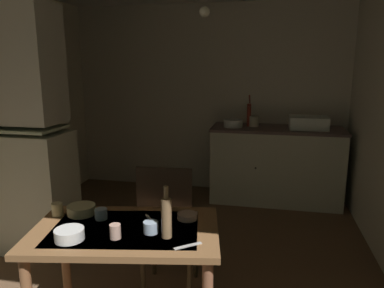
{
  "coord_description": "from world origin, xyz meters",
  "views": [
    {
      "loc": [
        0.8,
        -2.92,
        1.69
      ],
      "look_at": [
        0.2,
        -0.03,
        1.04
      ],
      "focal_mm": 34.13,
      "sensor_mm": 36.0,
      "label": 1
    }
  ],
  "objects_px": {
    "serving_bowl_wide": "(187,216)",
    "mug_tall": "(151,227)",
    "dining_table": "(126,247)",
    "glass_bottle": "(166,217)",
    "hand_pump": "(249,113)",
    "mixing_bowl_counter": "(233,123)",
    "hutch_cabinet": "(21,140)",
    "sink_basin": "(308,122)",
    "chair_far_side": "(168,229)"
  },
  "relations": [
    {
      "from": "serving_bowl_wide",
      "to": "mug_tall",
      "type": "bearing_deg",
      "value": -125.81
    },
    {
      "from": "dining_table",
      "to": "glass_bottle",
      "type": "xyz_separation_m",
      "value": [
        0.26,
        -0.06,
        0.24
      ]
    },
    {
      "from": "serving_bowl_wide",
      "to": "glass_bottle",
      "type": "height_order",
      "value": "glass_bottle"
    },
    {
      "from": "hand_pump",
      "to": "mixing_bowl_counter",
      "type": "height_order",
      "value": "hand_pump"
    },
    {
      "from": "hutch_cabinet",
      "to": "hand_pump",
      "type": "height_order",
      "value": "hutch_cabinet"
    },
    {
      "from": "sink_basin",
      "to": "serving_bowl_wide",
      "type": "distance_m",
      "value": 2.67
    },
    {
      "from": "hutch_cabinet",
      "to": "sink_basin",
      "type": "xyz_separation_m",
      "value": [
        2.64,
        1.69,
        -0.02
      ]
    },
    {
      "from": "hand_pump",
      "to": "hutch_cabinet",
      "type": "bearing_deg",
      "value": -137.97
    },
    {
      "from": "hutch_cabinet",
      "to": "mug_tall",
      "type": "relative_size",
      "value": 26.02
    },
    {
      "from": "dining_table",
      "to": "glass_bottle",
      "type": "bearing_deg",
      "value": -12.68
    },
    {
      "from": "chair_far_side",
      "to": "serving_bowl_wide",
      "type": "distance_m",
      "value": 0.49
    },
    {
      "from": "hutch_cabinet",
      "to": "sink_basin",
      "type": "relative_size",
      "value": 4.98
    },
    {
      "from": "serving_bowl_wide",
      "to": "mug_tall",
      "type": "relative_size",
      "value": 1.42
    },
    {
      "from": "dining_table",
      "to": "serving_bowl_wide",
      "type": "xyz_separation_m",
      "value": [
        0.32,
        0.19,
        0.14
      ]
    },
    {
      "from": "serving_bowl_wide",
      "to": "hand_pump",
      "type": "bearing_deg",
      "value": 85.06
    },
    {
      "from": "hand_pump",
      "to": "dining_table",
      "type": "height_order",
      "value": "hand_pump"
    },
    {
      "from": "mug_tall",
      "to": "mixing_bowl_counter",
      "type": "bearing_deg",
      "value": 85.81
    },
    {
      "from": "sink_basin",
      "to": "chair_far_side",
      "type": "distance_m",
      "value": 2.48
    },
    {
      "from": "hutch_cabinet",
      "to": "sink_basin",
      "type": "height_order",
      "value": "hutch_cabinet"
    },
    {
      "from": "mixing_bowl_counter",
      "to": "mug_tall",
      "type": "height_order",
      "value": "mixing_bowl_counter"
    },
    {
      "from": "mixing_bowl_counter",
      "to": "dining_table",
      "type": "distance_m",
      "value": 2.68
    },
    {
      "from": "hand_pump",
      "to": "chair_far_side",
      "type": "height_order",
      "value": "hand_pump"
    },
    {
      "from": "mixing_bowl_counter",
      "to": "glass_bottle",
      "type": "distance_m",
      "value": 2.7
    },
    {
      "from": "chair_far_side",
      "to": "glass_bottle",
      "type": "distance_m",
      "value": 0.72
    },
    {
      "from": "dining_table",
      "to": "mug_tall",
      "type": "distance_m",
      "value": 0.22
    },
    {
      "from": "mug_tall",
      "to": "glass_bottle",
      "type": "xyz_separation_m",
      "value": [
        0.1,
        -0.03,
        0.09
      ]
    },
    {
      "from": "glass_bottle",
      "to": "mixing_bowl_counter",
      "type": "bearing_deg",
      "value": 87.99
    },
    {
      "from": "mixing_bowl_counter",
      "to": "dining_table",
      "type": "relative_size",
      "value": 0.2
    },
    {
      "from": "sink_basin",
      "to": "serving_bowl_wide",
      "type": "relative_size",
      "value": 3.67
    },
    {
      "from": "chair_far_side",
      "to": "serving_bowl_wide",
      "type": "bearing_deg",
      "value": -57.51
    },
    {
      "from": "hutch_cabinet",
      "to": "chair_far_side",
      "type": "bearing_deg",
      "value": -16.94
    },
    {
      "from": "mixing_bowl_counter",
      "to": "serving_bowl_wide",
      "type": "xyz_separation_m",
      "value": [
        -0.04,
        -2.44,
        -0.19
      ]
    },
    {
      "from": "hutch_cabinet",
      "to": "mug_tall",
      "type": "distance_m",
      "value": 1.87
    },
    {
      "from": "dining_table",
      "to": "mug_tall",
      "type": "bearing_deg",
      "value": -8.85
    },
    {
      "from": "hand_pump",
      "to": "dining_table",
      "type": "bearing_deg",
      "value": -101.17
    },
    {
      "from": "mixing_bowl_counter",
      "to": "hutch_cabinet",
      "type": "bearing_deg",
      "value": -136.73
    },
    {
      "from": "dining_table",
      "to": "chair_far_side",
      "type": "bearing_deg",
      "value": 79.82
    },
    {
      "from": "glass_bottle",
      "to": "hand_pump",
      "type": "bearing_deg",
      "value": 84.33
    },
    {
      "from": "dining_table",
      "to": "serving_bowl_wide",
      "type": "distance_m",
      "value": 0.4
    },
    {
      "from": "dining_table",
      "to": "mug_tall",
      "type": "xyz_separation_m",
      "value": [
        0.16,
        -0.03,
        0.15
      ]
    },
    {
      "from": "chair_far_side",
      "to": "serving_bowl_wide",
      "type": "height_order",
      "value": "chair_far_side"
    },
    {
      "from": "dining_table",
      "to": "chair_far_side",
      "type": "relative_size",
      "value": 1.14
    },
    {
      "from": "hand_pump",
      "to": "mixing_bowl_counter",
      "type": "bearing_deg",
      "value": -152.49
    },
    {
      "from": "mixing_bowl_counter",
      "to": "mug_tall",
      "type": "xyz_separation_m",
      "value": [
        -0.19,
        -2.66,
        -0.17
      ]
    },
    {
      "from": "serving_bowl_wide",
      "to": "glass_bottle",
      "type": "xyz_separation_m",
      "value": [
        -0.06,
        -0.25,
        0.1
      ]
    },
    {
      "from": "dining_table",
      "to": "hutch_cabinet",
      "type": "bearing_deg",
      "value": 144.29
    },
    {
      "from": "mug_tall",
      "to": "glass_bottle",
      "type": "height_order",
      "value": "glass_bottle"
    },
    {
      "from": "hand_pump",
      "to": "chair_far_side",
      "type": "relative_size",
      "value": 0.38
    },
    {
      "from": "hand_pump",
      "to": "serving_bowl_wide",
      "type": "bearing_deg",
      "value": -94.94
    },
    {
      "from": "sink_basin",
      "to": "glass_bottle",
      "type": "distance_m",
      "value": 2.92
    }
  ]
}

